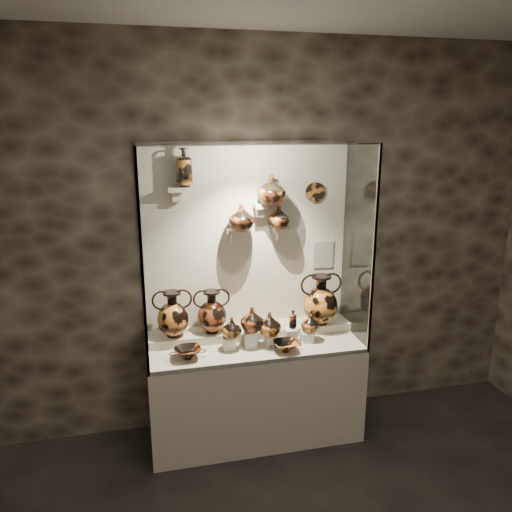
{
  "coord_description": "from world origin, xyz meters",
  "views": [
    {
      "loc": [
        -0.83,
        -1.39,
        2.54
      ],
      "look_at": [
        0.01,
        2.19,
        1.55
      ],
      "focal_mm": 35.0,
      "sensor_mm": 36.0,
      "label": 1
    }
  ],
  "objects_px": {
    "jug_a": "(232,328)",
    "lekythos_small": "(293,318)",
    "ovoid_vase_a": "(241,217)",
    "lekythos_tall": "(184,165)",
    "kylix_left": "(188,352)",
    "ovoid_vase_b": "(272,190)",
    "jug_e": "(310,323)",
    "amphora_left": "(173,314)",
    "kylix_right": "(286,345)",
    "amphora_right": "(321,299)",
    "ovoid_vase_c": "(279,217)",
    "amphora_mid": "(212,311)",
    "jug_c": "(270,324)",
    "jug_b": "(252,319)"
  },
  "relations": [
    {
      "from": "jug_a",
      "to": "lekythos_small",
      "type": "xyz_separation_m",
      "value": [
        0.5,
        0.03,
        0.02
      ]
    },
    {
      "from": "ovoid_vase_a",
      "to": "lekythos_tall",
      "type": "bearing_deg",
      "value": 168.57
    },
    {
      "from": "lekythos_tall",
      "to": "ovoid_vase_a",
      "type": "height_order",
      "value": "lekythos_tall"
    },
    {
      "from": "kylix_left",
      "to": "lekythos_tall",
      "type": "relative_size",
      "value": 0.78
    },
    {
      "from": "ovoid_vase_a",
      "to": "ovoid_vase_b",
      "type": "distance_m",
      "value": 0.32
    },
    {
      "from": "jug_e",
      "to": "jug_a",
      "type": "bearing_deg",
      "value": -179.9
    },
    {
      "from": "kylix_left",
      "to": "amphora_left",
      "type": "bearing_deg",
      "value": 93.2
    },
    {
      "from": "lekythos_small",
      "to": "ovoid_vase_b",
      "type": "relative_size",
      "value": 0.71
    },
    {
      "from": "lekythos_small",
      "to": "kylix_right",
      "type": "height_order",
      "value": "lekythos_small"
    },
    {
      "from": "kylix_right",
      "to": "ovoid_vase_b",
      "type": "bearing_deg",
      "value": 78.37
    },
    {
      "from": "kylix_left",
      "to": "kylix_right",
      "type": "distance_m",
      "value": 0.75
    },
    {
      "from": "amphora_left",
      "to": "amphora_right",
      "type": "xyz_separation_m",
      "value": [
        1.22,
        -0.02,
        0.03
      ]
    },
    {
      "from": "jug_e",
      "to": "amphora_left",
      "type": "bearing_deg",
      "value": 169.01
    },
    {
      "from": "lekythos_small",
      "to": "ovoid_vase_c",
      "type": "height_order",
      "value": "ovoid_vase_c"
    },
    {
      "from": "jug_e",
      "to": "kylix_left",
      "type": "distance_m",
      "value": 1.0
    },
    {
      "from": "amphora_mid",
      "to": "amphora_right",
      "type": "height_order",
      "value": "amphora_right"
    },
    {
      "from": "jug_c",
      "to": "ovoid_vase_b",
      "type": "bearing_deg",
      "value": 71.07
    },
    {
      "from": "ovoid_vase_a",
      "to": "ovoid_vase_b",
      "type": "xyz_separation_m",
      "value": [
        0.24,
        -0.01,
        0.21
      ]
    },
    {
      "from": "amphora_left",
      "to": "kylix_right",
      "type": "height_order",
      "value": "amphora_left"
    },
    {
      "from": "amphora_right",
      "to": "lekythos_small",
      "type": "distance_m",
      "value": 0.34
    },
    {
      "from": "ovoid_vase_b",
      "to": "lekythos_small",
      "type": "bearing_deg",
      "value": -38.55
    },
    {
      "from": "jug_a",
      "to": "kylix_left",
      "type": "height_order",
      "value": "jug_a"
    },
    {
      "from": "jug_b",
      "to": "kylix_left",
      "type": "distance_m",
      "value": 0.55
    },
    {
      "from": "lekythos_tall",
      "to": "kylix_right",
      "type": "bearing_deg",
      "value": -7.58
    },
    {
      "from": "amphora_left",
      "to": "jug_b",
      "type": "distance_m",
      "value": 0.63
    },
    {
      "from": "lekythos_tall",
      "to": "amphora_right",
      "type": "bearing_deg",
      "value": 17.65
    },
    {
      "from": "lekythos_tall",
      "to": "ovoid_vase_c",
      "type": "height_order",
      "value": "lekythos_tall"
    },
    {
      "from": "ovoid_vase_c",
      "to": "amphora_right",
      "type": "bearing_deg",
      "value": -29.25
    },
    {
      "from": "lekythos_small",
      "to": "ovoid_vase_b",
      "type": "xyz_separation_m",
      "value": [
        -0.13,
        0.21,
        1.0
      ]
    },
    {
      "from": "amphora_mid",
      "to": "lekythos_small",
      "type": "height_order",
      "value": "amphora_mid"
    },
    {
      "from": "jug_a",
      "to": "lekythos_small",
      "type": "bearing_deg",
      "value": 17.89
    },
    {
      "from": "lekythos_tall",
      "to": "jug_a",
      "type": "bearing_deg",
      "value": -21.06
    },
    {
      "from": "amphora_mid",
      "to": "jug_e",
      "type": "height_order",
      "value": "amphora_mid"
    },
    {
      "from": "amphora_right",
      "to": "jug_a",
      "type": "distance_m",
      "value": 0.82
    },
    {
      "from": "kylix_left",
      "to": "ovoid_vase_c",
      "type": "height_order",
      "value": "ovoid_vase_c"
    },
    {
      "from": "lekythos_tall",
      "to": "ovoid_vase_a",
      "type": "bearing_deg",
      "value": 18.47
    },
    {
      "from": "amphora_right",
      "to": "ovoid_vase_a",
      "type": "xyz_separation_m",
      "value": [
        -0.65,
        0.07,
        0.71
      ]
    },
    {
      "from": "kylix_left",
      "to": "lekythos_small",
      "type": "bearing_deg",
      "value": -6.45
    },
    {
      "from": "jug_c",
      "to": "kylix_right",
      "type": "relative_size",
      "value": 0.78
    },
    {
      "from": "jug_c",
      "to": "jug_e",
      "type": "xyz_separation_m",
      "value": [
        0.34,
        0.02,
        -0.03
      ]
    },
    {
      "from": "ovoid_vase_c",
      "to": "ovoid_vase_b",
      "type": "bearing_deg",
      "value": -175.72
    },
    {
      "from": "amphora_left",
      "to": "jug_b",
      "type": "height_order",
      "value": "amphora_left"
    },
    {
      "from": "amphora_left",
      "to": "kylix_right",
      "type": "xyz_separation_m",
      "value": [
        0.83,
        -0.33,
        -0.21
      ]
    },
    {
      "from": "lekythos_small",
      "to": "ovoid_vase_b",
      "type": "bearing_deg",
      "value": 119.68
    },
    {
      "from": "amphora_mid",
      "to": "ovoid_vase_b",
      "type": "bearing_deg",
      "value": -15.54
    },
    {
      "from": "jug_a",
      "to": "amphora_right",
      "type": "bearing_deg",
      "value": 27.83
    },
    {
      "from": "amphora_left",
      "to": "lekythos_tall",
      "type": "relative_size",
      "value": 1.13
    },
    {
      "from": "amphora_mid",
      "to": "jug_b",
      "type": "bearing_deg",
      "value": -52.47
    },
    {
      "from": "amphora_left",
      "to": "lekythos_small",
      "type": "height_order",
      "value": "amphora_left"
    },
    {
      "from": "jug_a",
      "to": "jug_c",
      "type": "xyz_separation_m",
      "value": [
        0.3,
        -0.0,
        0.0
      ]
    }
  ]
}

